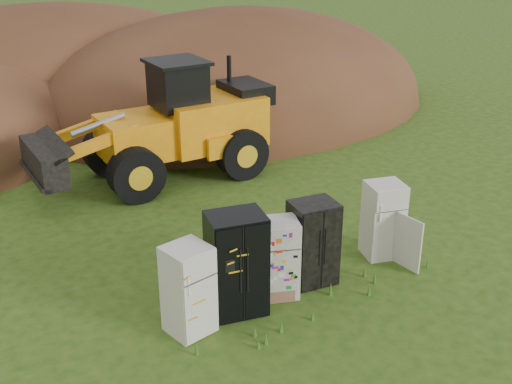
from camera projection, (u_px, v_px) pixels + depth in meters
ground at (298, 286)px, 12.88m from camera, size 120.00×120.00×0.00m
fridge_leftmost at (188, 290)px, 11.20m from camera, size 0.82×0.79×1.67m
fridge_black_side at (236, 264)px, 11.74m from camera, size 1.21×1.06×1.97m
fridge_sticker at (279, 258)px, 12.32m from camera, size 0.92×0.89×1.59m
fridge_dark_mid at (313, 243)px, 12.75m from camera, size 1.02×0.89×1.73m
fridge_open_door at (383, 220)px, 13.78m from camera, size 0.96×0.92×1.68m
wheel_loader at (152, 124)px, 17.40m from camera, size 7.02×3.30×3.30m
dirt_mound_right at (237, 107)px, 25.03m from camera, size 16.28×11.94×7.49m
dirt_mound_back at (47, 96)px, 26.47m from camera, size 18.34×12.23×7.37m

